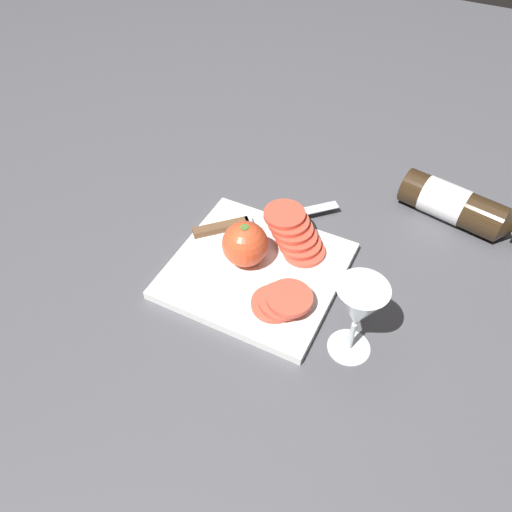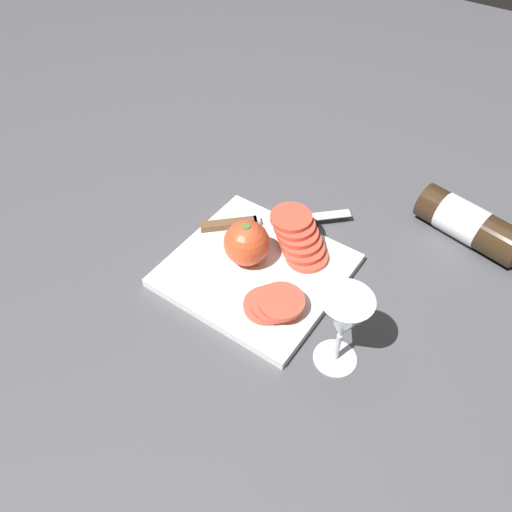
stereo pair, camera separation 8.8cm
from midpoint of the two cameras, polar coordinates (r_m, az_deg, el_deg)
ground_plane at (r=0.97m, az=0.64°, el=0.30°), size 3.00×3.00×0.00m
cutting_board at (r=0.93m, az=2.73°, el=-1.78°), size 0.30×0.29×0.02m
wine_bottle at (r=1.07m, az=25.84°, el=2.94°), size 0.32×0.11×0.07m
wine_glass at (r=0.76m, az=13.27°, el=-7.40°), size 0.08×0.08×0.16m
whole_tomato at (r=0.90m, az=1.72°, el=1.35°), size 0.08×0.08×0.09m
knife at (r=0.99m, az=1.44°, el=3.69°), size 0.23×0.23×0.01m
tomato_slice_stack_near at (r=0.85m, az=5.04°, el=-5.57°), size 0.10×0.09×0.03m
tomato_slice_stack_far at (r=0.94m, az=7.61°, el=2.04°), size 0.14×0.11×0.05m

